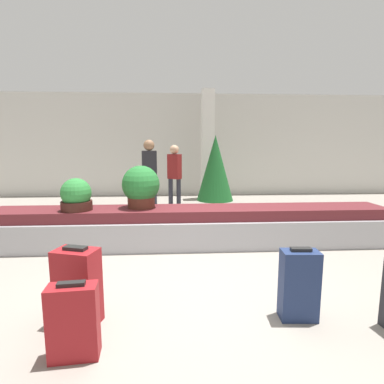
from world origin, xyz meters
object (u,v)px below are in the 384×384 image
suitcase_0 (78,287)px  decorated_tree (215,168)px  suitcase_2 (299,285)px  potted_plant_1 (76,196)px  potted_plant_0 (141,187)px  suitcase_1 (74,322)px  traveler_0 (174,172)px  pillar (208,145)px  traveler_1 (149,171)px

suitcase_0 → decorated_tree: 5.48m
suitcase_2 → decorated_tree: size_ratio=0.36×
potted_plant_1 → potted_plant_0: bearing=9.0°
suitcase_2 → decorated_tree: 5.18m
suitcase_2 → potted_plant_0: potted_plant_0 is taller
suitcase_1 → traveler_0: traveler_0 is taller
suitcase_1 → decorated_tree: 5.87m
pillar → traveler_0: 1.94m
potted_plant_0 → pillar: bearing=70.3°
potted_plant_0 → traveler_0: 2.77m
suitcase_0 → suitcase_1: suitcase_0 is taller
traveler_0 → decorated_tree: (1.04, 0.20, 0.07)m
suitcase_2 → potted_plant_1: bearing=145.2°
pillar → suitcase_0: (-1.85, -6.43, -1.26)m
potted_plant_0 → traveler_1: bearing=90.6°
pillar → traveler_0: pillar is taller
pillar → traveler_0: bearing=-122.9°
traveler_0 → potted_plant_0: bearing=115.9°
traveler_1 → potted_plant_1: bearing=58.3°
suitcase_1 → potted_plant_0: potted_plant_0 is taller
traveler_1 → traveler_0: bearing=-134.1°
suitcase_1 → potted_plant_1: bearing=101.4°
potted_plant_0 → decorated_tree: (1.57, 2.91, 0.08)m
suitcase_1 → decorated_tree: size_ratio=0.32×
suitcase_2 → potted_plant_0: 2.82m
traveler_0 → suitcase_0: bearing=117.0°
suitcase_0 → traveler_1: bearing=102.6°
suitcase_0 → potted_plant_0: potted_plant_0 is taller
suitcase_2 → traveler_0: 5.10m
traveler_0 → traveler_1: 0.94m
suitcase_0 → decorated_tree: size_ratio=0.38×
suitcase_0 → potted_plant_1: 2.17m
pillar → traveler_1: bearing=-124.0°
potted_plant_1 → suitcase_1: bearing=-73.5°
potted_plant_0 → decorated_tree: size_ratio=0.36×
suitcase_2 → potted_plant_0: size_ratio=1.01×
suitcase_0 → potted_plant_0: 2.28m
suitcase_0 → traveler_1: (0.31, 4.14, 0.68)m
traveler_1 → decorated_tree: 1.86m
suitcase_2 → traveler_0: bearing=106.4°
pillar → traveler_1: size_ratio=1.87×
suitcase_2 → traveler_0: (-1.10, 4.94, 0.62)m
suitcase_2 → traveler_1: (-1.66, 4.18, 0.70)m
pillar → decorated_tree: 1.46m
suitcase_1 → potted_plant_0: size_ratio=0.89×
potted_plant_0 → traveler_0: traveler_0 is taller
pillar → suitcase_2: size_ratio=4.79×
traveler_1 → potted_plant_0: bearing=82.8°
traveler_1 → decorated_tree: (1.60, 0.95, -0.01)m
pillar → decorated_tree: (0.05, -1.33, -0.59)m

